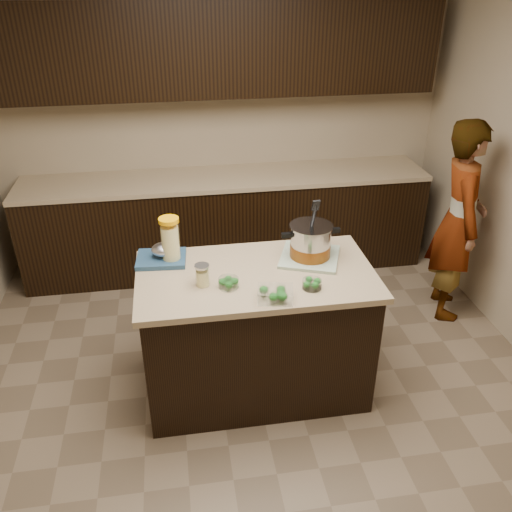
{
  "coord_description": "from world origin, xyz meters",
  "views": [
    {
      "loc": [
        -0.45,
        -2.81,
        2.6
      ],
      "look_at": [
        0.0,
        0.0,
        1.02
      ],
      "focal_mm": 38.0,
      "sensor_mm": 36.0,
      "label": 1
    }
  ],
  "objects_px": {
    "person": "(459,222)",
    "stock_pot": "(310,243)",
    "lemonade_pitcher": "(170,243)",
    "island": "(256,332)"
  },
  "relations": [
    {
      "from": "lemonade_pitcher",
      "to": "person",
      "type": "relative_size",
      "value": 0.19
    },
    {
      "from": "island",
      "to": "person",
      "type": "bearing_deg",
      "value": 21.94
    },
    {
      "from": "person",
      "to": "stock_pot",
      "type": "bearing_deg",
      "value": 127.79
    },
    {
      "from": "stock_pot",
      "to": "person",
      "type": "relative_size",
      "value": 0.24
    },
    {
      "from": "person",
      "to": "island",
      "type": "bearing_deg",
      "value": 127.09
    },
    {
      "from": "island",
      "to": "lemonade_pitcher",
      "type": "bearing_deg",
      "value": 156.72
    },
    {
      "from": "island",
      "to": "stock_pot",
      "type": "height_order",
      "value": "stock_pot"
    },
    {
      "from": "island",
      "to": "stock_pot",
      "type": "relative_size",
      "value": 3.78
    },
    {
      "from": "stock_pot",
      "to": "lemonade_pitcher",
      "type": "bearing_deg",
      "value": 170.89
    },
    {
      "from": "lemonade_pitcher",
      "to": "stock_pot",
      "type": "bearing_deg",
      "value": -5.65
    }
  ]
}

